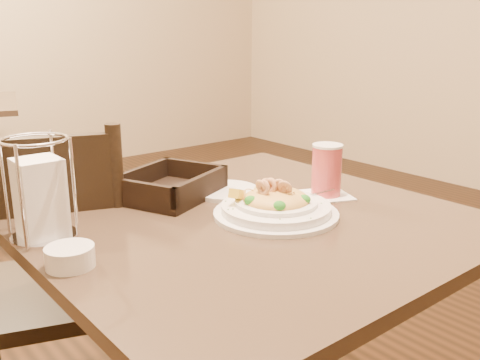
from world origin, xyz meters
TOP-DOWN VIEW (x-y plane):
  - main_table at (0.00, 0.00)m, footprint 0.90×0.90m
  - dining_chair_near at (-0.31, 0.43)m, footprint 0.54×0.54m
  - pasta_bowl at (0.05, -0.04)m, footprint 0.31×0.28m
  - drink_glass at (0.25, -0.01)m, footprint 0.15×0.15m
  - bread_basket at (-0.05, 0.23)m, footprint 0.29×0.27m
  - napkin_caddy at (-0.39, 0.16)m, footprint 0.13×0.13m
  - side_plate at (0.07, 0.17)m, footprint 0.18×0.18m
  - butter_ramekin at (-0.40, -0.00)m, footprint 0.11×0.11m

SIDE VIEW (x-z plane):
  - dining_chair_near at x=-0.31m, z-range 0.03..0.96m
  - main_table at x=0.00m, z-range 0.14..0.87m
  - side_plate at x=0.07m, z-range 0.74..0.75m
  - butter_ramekin at x=-0.40m, z-range 0.74..0.77m
  - bread_basket at x=-0.05m, z-range 0.73..0.79m
  - pasta_bowl at x=0.05m, z-range 0.72..0.81m
  - drink_glass at x=0.25m, z-range 0.74..0.87m
  - napkin_caddy at x=-0.39m, z-range 0.72..0.93m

